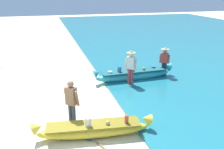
% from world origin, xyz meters
% --- Properties ---
extents(ground_plane, '(80.00, 80.00, 0.00)m').
position_xyz_m(ground_plane, '(0.00, 0.00, 0.00)').
color(ground_plane, beige).
extents(boat_yellow_foreground, '(3.93, 1.06, 0.74)m').
position_xyz_m(boat_yellow_foreground, '(0.82, -0.40, 0.25)').
color(boat_yellow_foreground, yellow).
rests_on(boat_yellow_foreground, ground).
extents(boat_cyan_midground, '(4.40, 0.91, 0.85)m').
position_xyz_m(boat_cyan_midground, '(3.89, 4.32, 0.31)').
color(boat_cyan_midground, '#33B2BC').
rests_on(boat_cyan_midground, ground).
extents(person_vendor_hatted, '(0.57, 0.47, 1.82)m').
position_xyz_m(person_vendor_hatted, '(3.48, 3.61, 1.05)').
color(person_vendor_hatted, '#B2383D').
rests_on(person_vendor_hatted, ground).
extents(person_tourist_customer, '(0.53, 0.54, 1.72)m').
position_xyz_m(person_tourist_customer, '(0.22, 0.38, 0.97)').
color(person_tourist_customer, '#333842').
rests_on(person_tourist_customer, ground).
extents(person_vendor_assistant, '(0.56, 0.47, 1.67)m').
position_xyz_m(person_vendor_assistant, '(5.68, 4.40, 0.97)').
color(person_vendor_assistant, '#333842').
rests_on(person_vendor_assistant, ground).
extents(paddle, '(0.84, 1.63, 0.05)m').
position_xyz_m(paddle, '(0.90, -1.01, 0.03)').
color(paddle, '#8E6B47').
rests_on(paddle, ground).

